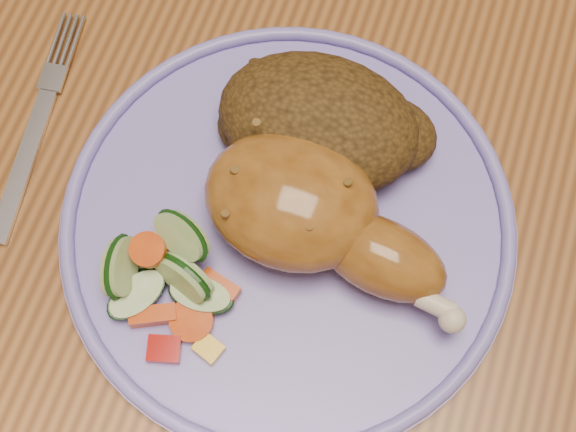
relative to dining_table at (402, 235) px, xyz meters
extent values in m
plane|color=brown|center=(0.00, 0.00, -0.67)|extent=(4.00, 4.00, 0.00)
cube|color=brown|center=(0.00, 0.00, 0.06)|extent=(0.90, 1.40, 0.04)
cylinder|color=#4C2D16|center=(-0.18, 0.37, -0.46)|extent=(0.04, 0.04, 0.41)
cylinder|color=#4C2D16|center=(0.18, 0.37, -0.46)|extent=(0.04, 0.04, 0.41)
cylinder|color=#7D70D1|center=(-0.08, -0.05, 0.09)|extent=(0.31, 0.31, 0.01)
torus|color=#7D70D1|center=(-0.08, -0.05, 0.10)|extent=(0.30, 0.30, 0.01)
ellipsoid|color=#985D20|center=(-0.08, -0.05, 0.13)|extent=(0.12, 0.10, 0.06)
ellipsoid|color=#985D20|center=(-0.01, -0.06, 0.12)|extent=(0.09, 0.06, 0.05)
sphere|color=beige|center=(0.04, -0.09, 0.12)|extent=(0.02, 0.02, 0.02)
ellipsoid|color=#493112|center=(-0.08, 0.01, 0.12)|extent=(0.14, 0.10, 0.06)
ellipsoid|color=#493112|center=(-0.03, 0.03, 0.11)|extent=(0.07, 0.05, 0.04)
ellipsoid|color=#493112|center=(-0.12, 0.00, 0.11)|extent=(0.06, 0.05, 0.03)
cube|color=#A50A05|center=(-0.12, -0.16, 0.10)|extent=(0.02, 0.02, 0.01)
cube|color=#E5A507|center=(-0.10, -0.15, 0.10)|extent=(0.02, 0.02, 0.01)
cylinder|color=#D94A07|center=(-0.15, -0.11, 0.12)|extent=(0.02, 0.02, 0.01)
cylinder|color=#D94A07|center=(-0.11, -0.13, 0.10)|extent=(0.03, 0.03, 0.01)
cube|color=#D94A07|center=(-0.11, -0.11, 0.10)|extent=(0.03, 0.02, 0.01)
cube|color=#D94A07|center=(-0.14, -0.14, 0.10)|extent=(0.03, 0.02, 0.01)
cylinder|color=#A8C17D|center=(-0.15, -0.13, 0.10)|extent=(0.06, 0.05, 0.02)
cylinder|color=#A8C17D|center=(-0.16, -0.10, 0.10)|extent=(0.06, 0.06, 0.02)
cylinder|color=#A8C17D|center=(-0.11, -0.12, 0.10)|extent=(0.04, 0.04, 0.02)
cylinder|color=#A8C17D|center=(-0.14, -0.09, 0.12)|extent=(0.05, 0.05, 0.04)
cylinder|color=#A8C17D|center=(-0.13, -0.11, 0.11)|extent=(0.05, 0.04, 0.04)
cylinder|color=#A8C17D|center=(-0.17, -0.12, 0.12)|extent=(0.04, 0.04, 0.04)
cube|color=silver|center=(-0.27, -0.07, 0.09)|extent=(0.03, 0.12, 0.00)
cube|color=silver|center=(-0.28, 0.00, 0.09)|extent=(0.03, 0.07, 0.00)
camera|label=1|loc=(-0.02, -0.22, 0.60)|focal=50.00mm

